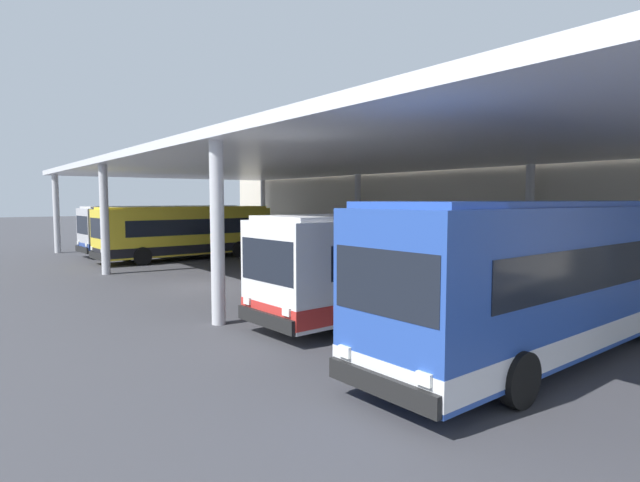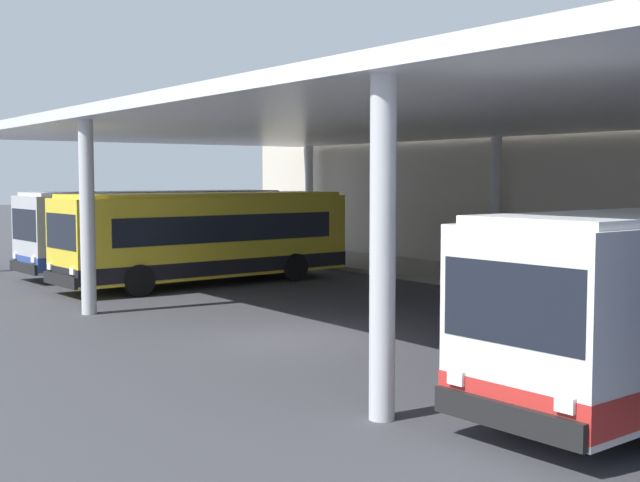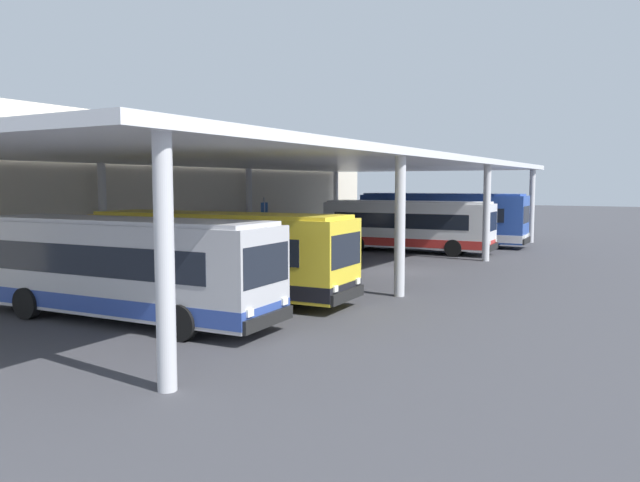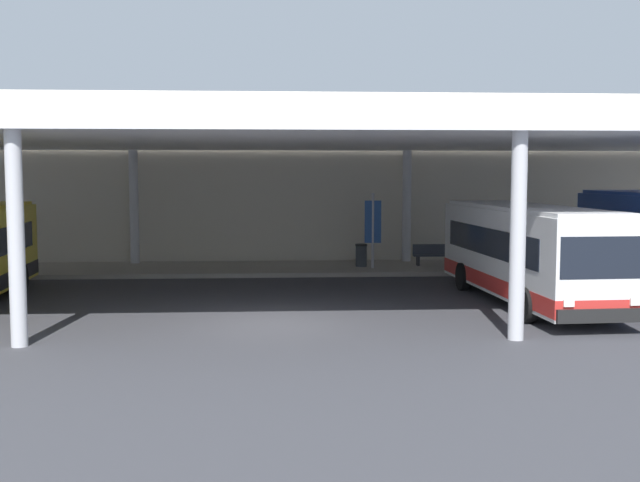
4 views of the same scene
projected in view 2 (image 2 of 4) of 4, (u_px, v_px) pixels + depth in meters
ground_plane at (292, 339)px, 19.42m from camera, size 200.00×200.00×0.00m
platform_kerb at (605, 294)px, 26.27m from camera, size 42.00×4.50×0.18m
canopy_shelter at (465, 116)px, 22.23m from camera, size 40.00×17.00×5.55m
bus_nearest_bay at (158, 230)px, 32.77m from camera, size 3.11×10.65×3.17m
bus_second_bay at (207, 237)px, 29.14m from camera, size 3.09×10.64×3.17m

